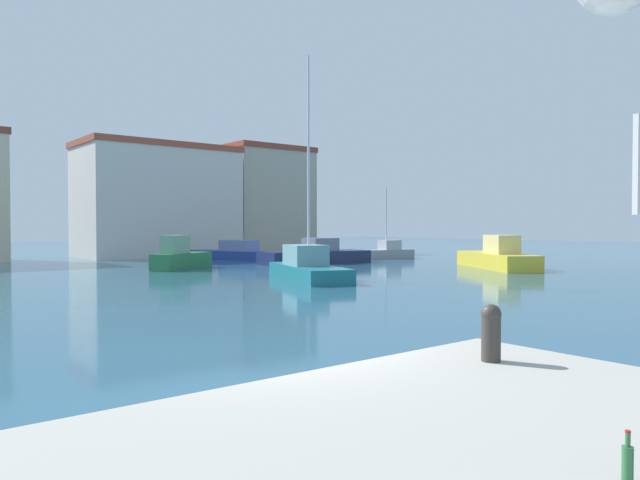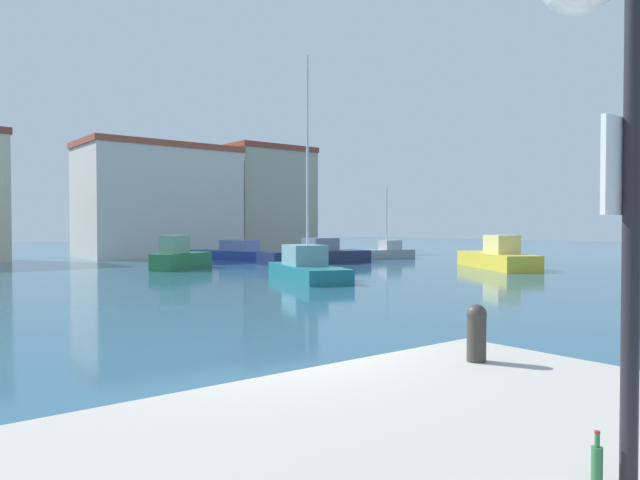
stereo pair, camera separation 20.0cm
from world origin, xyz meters
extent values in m
plane|color=#285670|center=(15.00, 20.00, 0.00)|extent=(160.00, 160.00, 0.00)
cylinder|color=black|center=(-0.74, -4.93, 3.07)|extent=(0.10, 0.10, 3.99)
cube|color=white|center=(-0.74, -4.87, 2.94)|extent=(0.44, 0.03, 0.56)
cylinder|color=red|center=(-0.74, -4.85, 3.00)|extent=(0.24, 0.01, 0.24)
cylinder|color=#2D6B3D|center=(-0.85, -4.80, 1.19)|extent=(0.07, 0.07, 0.24)
cylinder|color=#2D6B3D|center=(-0.85, -4.80, 1.35)|extent=(0.03, 0.03, 0.08)
cylinder|color=#B21E19|center=(-0.85, -4.80, 1.40)|extent=(0.03, 0.03, 0.01)
cylinder|color=#38332D|center=(1.26, -2.37, 1.34)|extent=(0.22, 0.22, 0.53)
sphere|color=#38332D|center=(1.26, -2.37, 1.61)|extent=(0.23, 0.23, 0.23)
cube|color=#1E707A|center=(13.15, 16.37, 0.34)|extent=(4.17, 7.09, 0.69)
cube|color=#6B9CA2|center=(13.30, 16.81, 1.18)|extent=(2.32, 2.82, 0.98)
cylinder|color=silver|center=(13.15, 16.37, 5.73)|extent=(0.12, 0.12, 10.08)
cylinder|color=silver|center=(13.54, 17.52, 1.59)|extent=(0.84, 2.27, 0.08)
cube|color=#233D93|center=(19.07, 33.84, 0.34)|extent=(4.27, 7.22, 0.68)
cube|color=#6E7DB1|center=(19.33, 33.10, 1.10)|extent=(2.52, 3.09, 0.83)
cube|color=#28703D|center=(11.54, 26.77, 0.49)|extent=(4.58, 3.38, 0.97)
cube|color=gray|center=(10.96, 26.45, 1.51)|extent=(1.90, 1.65, 1.08)
cube|color=#19234C|center=(21.09, 25.89, 0.44)|extent=(8.05, 3.20, 0.88)
cube|color=slate|center=(21.51, 25.85, 1.32)|extent=(2.14, 1.98, 0.89)
cube|color=gold|center=(26.96, 15.34, 0.47)|extent=(5.94, 7.78, 0.93)
cube|color=#DFCD77|center=(26.58, 14.72, 1.49)|extent=(2.40, 2.71, 1.12)
cube|color=gray|center=(29.24, 27.14, 0.36)|extent=(4.69, 2.20, 0.72)
cube|color=#ADB0B5|center=(29.59, 27.09, 1.10)|extent=(1.66, 1.40, 0.75)
cylinder|color=silver|center=(29.24, 27.14, 3.18)|extent=(0.12, 0.12, 4.92)
cube|color=beige|center=(16.81, 42.31, 4.52)|extent=(12.79, 6.99, 9.05)
cube|color=#9E4733|center=(16.81, 42.31, 9.30)|extent=(13.04, 7.13, 0.50)
cube|color=#B2A893|center=(28.02, 44.28, 4.91)|extent=(8.38, 9.18, 9.83)
cube|color=brown|center=(28.02, 44.28, 10.08)|extent=(8.55, 9.37, 0.50)
camera|label=1|loc=(-4.40, -6.35, 2.60)|focal=33.43mm
camera|label=2|loc=(-4.24, -6.48, 2.60)|focal=33.43mm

